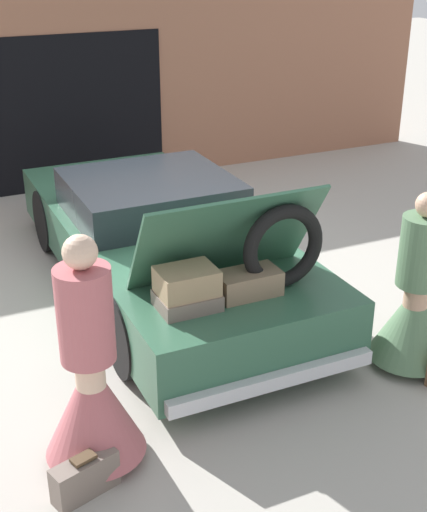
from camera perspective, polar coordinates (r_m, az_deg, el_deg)
ground_plane at (r=7.70m, az=-4.11°, el=-2.36°), size 40.00×40.00×0.00m
garage_wall_back at (r=10.62m, az=-11.69°, el=12.70°), size 12.00×0.14×2.80m
car at (r=7.46m, az=-4.19°, el=1.31°), size 1.93×4.87×1.60m
person_left at (r=5.05m, az=-9.75°, el=-10.29°), size 0.72×0.72×1.75m
person_right at (r=6.32m, az=15.80°, el=-3.94°), size 0.72×0.72×1.59m
suitcase_beside_left_person at (r=5.07m, az=-10.24°, el=-16.98°), size 0.49×0.29×0.31m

